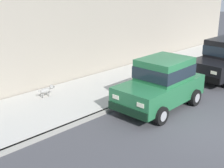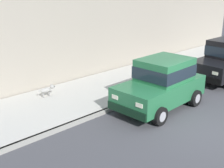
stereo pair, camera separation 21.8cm
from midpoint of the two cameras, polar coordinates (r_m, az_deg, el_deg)
The scene contains 6 objects.
ground_plane at distance 10.41m, azimuth 16.81°, elevation -7.97°, with size 80.00×80.00×0.00m, color #424247.
curb at distance 12.02m, azimuth 3.40°, elevation -3.12°, with size 0.16×64.00×0.14m, color gray.
sidewalk at distance 13.20m, azimuth -2.45°, elevation -1.08°, with size 3.60×64.00×0.14m, color #B7B5AD.
car_green_hatchback at distance 11.37m, azimuth 8.81°, elevation 0.24°, with size 2.04×3.85×1.88m.
dog_grey at distance 12.38m, azimuth -12.75°, elevation -1.13°, with size 0.22×0.76×0.49m.
building_facade at distance 17.19m, azimuth 3.66°, elevation 12.00°, with size 0.50×20.00×5.08m, color #9E9384.
Camera 1 is at (4.08, -8.48, 4.52)m, focal length 48.32 mm.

